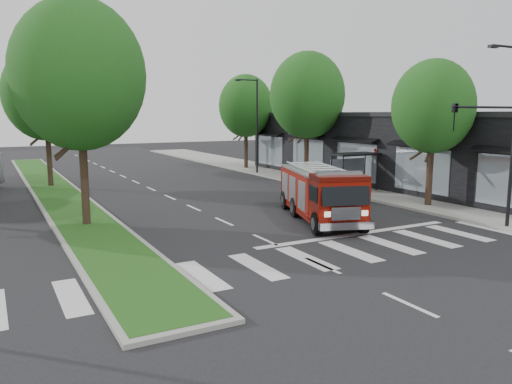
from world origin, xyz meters
The scene contains 13 objects.
ground centered at (0.00, 0.00, 0.00)m, with size 140.00×140.00×0.00m, color black.
sidewalk_right centered at (12.50, 10.00, 0.07)m, with size 5.00×80.00×0.15m, color gray.
median centered at (-6.00, 18.00, 0.08)m, with size 3.00×50.00×0.15m.
storefront_row centered at (17.00, 10.00, 2.50)m, with size 8.00×30.00×5.00m, color black.
bus_shelter centered at (11.20, 8.15, 2.04)m, with size 3.20×1.60×2.61m.
tree_right_near centered at (11.50, 2.00, 5.51)m, with size 4.40×4.40×8.05m.
tree_right_mid centered at (11.50, 14.00, 6.49)m, with size 5.60×5.60×9.72m.
tree_right_far centered at (11.50, 24.00, 5.84)m, with size 5.00×5.00×8.73m.
tree_median_near centered at (-6.00, 6.00, 6.81)m, with size 5.80×5.80×10.16m.
tree_median_far centered at (-6.00, 20.00, 6.49)m, with size 5.60×5.60×9.72m.
streetlight_right_near centered at (9.61, -3.50, 4.67)m, with size 4.08×0.22×8.00m.
streetlight_right_far centered at (10.35, 20.00, 4.48)m, with size 2.11×0.20×8.00m.
fire_engine centered at (4.32, 2.21, 1.29)m, with size 4.66×8.10×2.69m.
Camera 1 is at (-9.80, -17.37, 5.13)m, focal length 35.00 mm.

